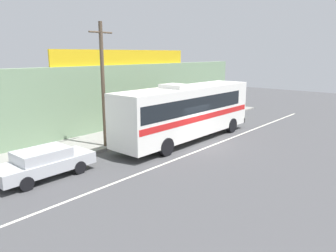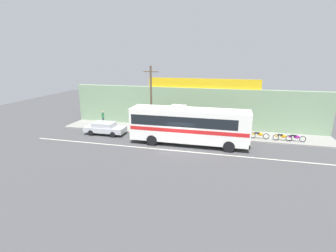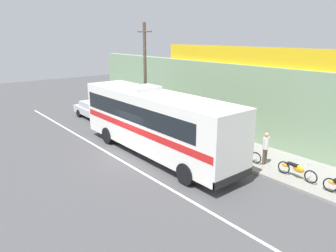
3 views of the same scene
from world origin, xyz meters
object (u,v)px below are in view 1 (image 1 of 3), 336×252
(motorcycle_black, at_px, (227,108))
(pedestrian_by_curb, at_px, (148,115))
(motorcycle_purple, at_px, (186,117))
(intercity_bus, at_px, (186,110))
(utility_pole, at_px, (103,84))
(pedestrian_near_shop, at_px, (191,108))
(motorcycle_red, at_px, (206,112))
(parked_car, at_px, (44,162))
(motorcycle_green, at_px, (220,109))

(motorcycle_black, xyz_separation_m, pedestrian_by_curb, (-9.43, 1.33, 0.51))
(motorcycle_black, xyz_separation_m, motorcycle_purple, (-6.28, 0.06, 0.00))
(intercity_bus, relative_size, motorcycle_black, 6.05)
(utility_pole, relative_size, pedestrian_near_shop, 4.27)
(motorcycle_purple, xyz_separation_m, pedestrian_by_curb, (-3.15, 1.27, 0.51))
(utility_pole, distance_m, pedestrian_by_curb, 6.40)
(intercity_bus, xyz_separation_m, pedestrian_near_shop, (5.02, 3.35, -0.93))
(motorcycle_red, bearing_deg, parked_car, -172.63)
(pedestrian_near_shop, bearing_deg, intercity_bus, -146.26)
(motorcycle_purple, distance_m, pedestrian_by_curb, 3.43)
(parked_car, relative_size, motorcycle_green, 2.44)
(utility_pole, bearing_deg, motorcycle_red, 2.16)
(motorcycle_green, relative_size, pedestrian_by_curb, 1.14)
(intercity_bus, distance_m, parked_car, 9.59)
(intercity_bus, relative_size, motorcycle_red, 5.83)
(motorcycle_green, bearing_deg, motorcycle_purple, 178.64)
(motorcycle_black, bearing_deg, utility_pole, -178.61)
(motorcycle_purple, height_order, motorcycle_green, same)
(intercity_bus, distance_m, pedestrian_near_shop, 6.11)
(motorcycle_green, bearing_deg, parked_car, -173.88)
(parked_car, height_order, pedestrian_by_curb, pedestrian_by_curb)
(pedestrian_near_shop, bearing_deg, motorcycle_black, -3.61)
(motorcycle_black, relative_size, motorcycle_green, 1.02)
(intercity_bus, distance_m, utility_pole, 5.60)
(motorcycle_purple, height_order, pedestrian_by_curb, pedestrian_by_curb)
(utility_pole, height_order, motorcycle_green, utility_pole)
(motorcycle_red, xyz_separation_m, motorcycle_black, (3.44, -0.07, 0.00))
(parked_car, distance_m, motorcycle_black, 19.89)
(pedestrian_by_curb, bearing_deg, motorcycle_green, -9.63)
(motorcycle_red, height_order, motorcycle_green, same)
(motorcycle_green, bearing_deg, pedestrian_near_shop, 174.52)
(motorcycle_red, distance_m, pedestrian_near_shop, 1.99)
(intercity_bus, bearing_deg, parked_car, 174.12)
(motorcycle_black, bearing_deg, intercity_bus, -163.74)
(motorcycle_green, bearing_deg, intercity_bus, -161.96)
(parked_car, bearing_deg, motorcycle_black, 5.90)
(motorcycle_purple, bearing_deg, pedestrian_near_shop, 15.82)
(pedestrian_near_shop, height_order, pedestrian_by_curb, pedestrian_near_shop)
(parked_car, bearing_deg, utility_pole, 19.06)
(utility_pole, height_order, motorcycle_red, utility_pole)
(parked_car, bearing_deg, pedestrian_by_curb, 18.06)
(parked_car, bearing_deg, motorcycle_purple, 8.87)
(motorcycle_red, xyz_separation_m, motorcycle_purple, (-2.84, -0.01, 0.00))
(parked_car, xyz_separation_m, motorcycle_purple, (13.51, 2.11, -0.17))
(motorcycle_black, bearing_deg, motorcycle_green, -177.48)
(motorcycle_red, bearing_deg, intercity_bus, -155.90)
(pedestrian_near_shop, bearing_deg, parked_car, -170.66)
(intercity_bus, distance_m, motorcycle_green, 9.68)
(intercity_bus, bearing_deg, motorcycle_purple, 37.19)
(motorcycle_red, distance_m, motorcycle_black, 3.44)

